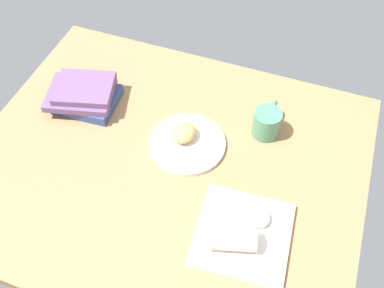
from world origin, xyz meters
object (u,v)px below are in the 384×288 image
object	(u,v)px
breakfast_wrap	(233,239)
coffee_mug	(267,122)
round_plate	(187,144)
square_plate	(243,235)
sauce_cup	(257,218)
scone_pastry	(184,132)
book_stack	(84,95)

from	to	relation	value
breakfast_wrap	coffee_mug	size ratio (longest dim) A/B	0.90
round_plate	square_plate	bearing A→B (deg)	136.15
square_plate	sauce_cup	size ratio (longest dim) A/B	3.86
scone_pastry	coffee_mug	bearing A→B (deg)	-152.17
scone_pastry	book_stack	distance (cm)	34.19
breakfast_wrap	book_stack	distance (cm)	64.48
round_plate	book_stack	distance (cm)	35.97
sauce_cup	coffee_mug	world-z (taller)	coffee_mug
scone_pastry	breakfast_wrap	world-z (taller)	breakfast_wrap
square_plate	breakfast_wrap	bearing A→B (deg)	64.55
sauce_cup	scone_pastry	bearing A→B (deg)	-34.94
breakfast_wrap	round_plate	bearing A→B (deg)	-156.89
round_plate	scone_pastry	bearing A→B (deg)	-40.64
coffee_mug	breakfast_wrap	bearing A→B (deg)	91.79
round_plate	square_plate	world-z (taller)	square_plate
round_plate	book_stack	size ratio (longest dim) A/B	0.97
square_plate	sauce_cup	bearing A→B (deg)	-115.45
breakfast_wrap	coffee_mug	bearing A→B (deg)	165.53
breakfast_wrap	sauce_cup	bearing A→B (deg)	138.30
round_plate	coffee_mug	distance (cm)	23.97
round_plate	breakfast_wrap	world-z (taller)	breakfast_wrap
scone_pastry	coffee_mug	xyz separation A→B (cm)	(-21.52, -11.36, 0.72)
round_plate	sauce_cup	bearing A→B (deg)	145.43
coffee_mug	scone_pastry	bearing A→B (deg)	27.83
round_plate	sauce_cup	size ratio (longest dim) A/B	3.70
breakfast_wrap	coffee_mug	xyz separation A→B (cm)	(1.20, -38.52, 0.02)
square_plate	book_stack	size ratio (longest dim) A/B	1.01
round_plate	scone_pastry	world-z (taller)	scone_pastry
breakfast_wrap	square_plate	bearing A→B (deg)	138.30
square_plate	round_plate	bearing A→B (deg)	-43.85
sauce_cup	coffee_mug	size ratio (longest dim) A/B	0.47
scone_pastry	square_plate	distance (cm)	34.01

